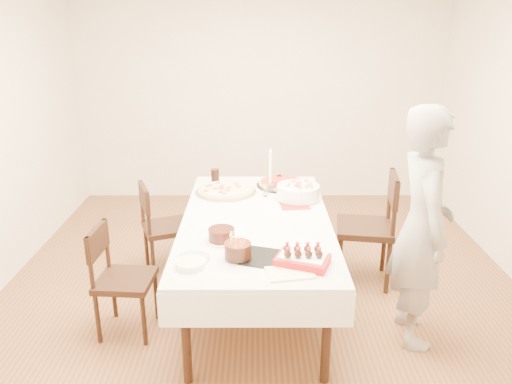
{
  "coord_description": "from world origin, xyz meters",
  "views": [
    {
      "loc": [
        -0.06,
        -3.69,
        2.23
      ],
      "look_at": [
        -0.05,
        -0.11,
        0.97
      ],
      "focal_mm": 35.0,
      "sensor_mm": 36.0,
      "label": 1
    }
  ],
  "objects_px": {
    "dining_table": "(256,262)",
    "layer_cake": "(221,235)",
    "chair_right_savory": "(365,228)",
    "taper_candle": "(270,170)",
    "person": "(422,228)",
    "cola_glass": "(215,177)",
    "strawberry_box": "(303,259)",
    "pizza_pepperoni": "(282,183)",
    "chair_left_dessert": "(126,280)",
    "pizza_white": "(226,191)",
    "pasta_bowl": "(298,192)",
    "birthday_cake": "(238,246)",
    "chair_left_savory": "(167,227)"
  },
  "relations": [
    {
      "from": "pizza_pepperoni",
      "to": "cola_glass",
      "type": "relative_size",
      "value": 3.27
    },
    {
      "from": "chair_right_savory",
      "to": "chair_left_dessert",
      "type": "height_order",
      "value": "chair_right_savory"
    },
    {
      "from": "pizza_white",
      "to": "cola_glass",
      "type": "relative_size",
      "value": 3.84
    },
    {
      "from": "pizza_pepperoni",
      "to": "cola_glass",
      "type": "xyz_separation_m",
      "value": [
        -0.62,
        0.05,
        0.05
      ]
    },
    {
      "from": "chair_right_savory",
      "to": "taper_candle",
      "type": "xyz_separation_m",
      "value": [
        -0.81,
        0.25,
        0.45
      ]
    },
    {
      "from": "chair_right_savory",
      "to": "pizza_white",
      "type": "relative_size",
      "value": 1.84
    },
    {
      "from": "pizza_pepperoni",
      "to": "layer_cake",
      "type": "bearing_deg",
      "value": -111.59
    },
    {
      "from": "pizza_pepperoni",
      "to": "strawberry_box",
      "type": "distance_m",
      "value": 1.56
    },
    {
      "from": "dining_table",
      "to": "cola_glass",
      "type": "height_order",
      "value": "cola_glass"
    },
    {
      "from": "chair_left_savory",
      "to": "strawberry_box",
      "type": "xyz_separation_m",
      "value": [
        1.1,
        -1.33,
        0.36
      ]
    },
    {
      "from": "cola_glass",
      "to": "pasta_bowl",
      "type": "bearing_deg",
      "value": -29.54
    },
    {
      "from": "taper_candle",
      "to": "cola_glass",
      "type": "height_order",
      "value": "taper_candle"
    },
    {
      "from": "pasta_bowl",
      "to": "layer_cake",
      "type": "bearing_deg",
      "value": -125.32
    },
    {
      "from": "chair_left_dessert",
      "to": "strawberry_box",
      "type": "relative_size",
      "value": 2.59
    },
    {
      "from": "person",
      "to": "strawberry_box",
      "type": "height_order",
      "value": "person"
    },
    {
      "from": "dining_table",
      "to": "pizza_white",
      "type": "distance_m",
      "value": 0.76
    },
    {
      "from": "chair_left_dessert",
      "to": "pizza_white",
      "type": "bearing_deg",
      "value": -120.84
    },
    {
      "from": "chair_right_savory",
      "to": "chair_left_dessert",
      "type": "xyz_separation_m",
      "value": [
        -1.89,
        -0.76,
        -0.08
      ]
    },
    {
      "from": "pizza_white",
      "to": "taper_candle",
      "type": "xyz_separation_m",
      "value": [
        0.39,
        0.04,
        0.18
      ]
    },
    {
      "from": "dining_table",
      "to": "strawberry_box",
      "type": "height_order",
      "value": "strawberry_box"
    },
    {
      "from": "strawberry_box",
      "to": "birthday_cake",
      "type": "bearing_deg",
      "value": 169.18
    },
    {
      "from": "pizza_white",
      "to": "birthday_cake",
      "type": "bearing_deg",
      "value": -83.31
    },
    {
      "from": "cola_glass",
      "to": "strawberry_box",
      "type": "xyz_separation_m",
      "value": [
        0.67,
        -1.61,
        -0.03
      ]
    },
    {
      "from": "dining_table",
      "to": "birthday_cake",
      "type": "xyz_separation_m",
      "value": [
        -0.12,
        -0.68,
        0.47
      ]
    },
    {
      "from": "cola_glass",
      "to": "dining_table",
      "type": "bearing_deg",
      "value": -65.99
    },
    {
      "from": "chair_left_savory",
      "to": "dining_table",
      "type": "bearing_deg",
      "value": 123.43
    },
    {
      "from": "chair_right_savory",
      "to": "pizza_pepperoni",
      "type": "distance_m",
      "value": 0.86
    },
    {
      "from": "taper_candle",
      "to": "cola_glass",
      "type": "relative_size",
      "value": 2.79
    },
    {
      "from": "chair_left_dessert",
      "to": "cola_glass",
      "type": "distance_m",
      "value": 1.41
    },
    {
      "from": "pizza_white",
      "to": "pasta_bowl",
      "type": "xyz_separation_m",
      "value": [
        0.63,
        -0.16,
        0.04
      ]
    },
    {
      "from": "cola_glass",
      "to": "strawberry_box",
      "type": "relative_size",
      "value": 0.44
    },
    {
      "from": "dining_table",
      "to": "chair_left_savory",
      "type": "bearing_deg",
      "value": 144.85
    },
    {
      "from": "dining_table",
      "to": "chair_left_savory",
      "type": "distance_m",
      "value": 0.99
    },
    {
      "from": "taper_candle",
      "to": "cola_glass",
      "type": "distance_m",
      "value": 0.56
    },
    {
      "from": "pizza_white",
      "to": "birthday_cake",
      "type": "xyz_separation_m",
      "value": [
        0.15,
        -1.28,
        0.07
      ]
    },
    {
      "from": "pizza_pepperoni",
      "to": "person",
      "type": "bearing_deg",
      "value": -53.75
    },
    {
      "from": "chair_left_dessert",
      "to": "chair_right_savory",
      "type": "bearing_deg",
      "value": -153.9
    },
    {
      "from": "dining_table",
      "to": "layer_cake",
      "type": "bearing_deg",
      "value": -120.07
    },
    {
      "from": "chair_left_dessert",
      "to": "layer_cake",
      "type": "relative_size",
      "value": 3.6
    },
    {
      "from": "taper_candle",
      "to": "layer_cake",
      "type": "bearing_deg",
      "value": -109.26
    },
    {
      "from": "pizza_white",
      "to": "dining_table",
      "type": "bearing_deg",
      "value": -65.81
    },
    {
      "from": "dining_table",
      "to": "cola_glass",
      "type": "distance_m",
      "value": 1.03
    },
    {
      "from": "strawberry_box",
      "to": "dining_table",
      "type": "bearing_deg",
      "value": 111.09
    },
    {
      "from": "person",
      "to": "taper_candle",
      "type": "distance_m",
      "value": 1.48
    },
    {
      "from": "chair_left_savory",
      "to": "birthday_cake",
      "type": "xyz_separation_m",
      "value": [
        0.69,
        -1.25,
        0.42
      ]
    },
    {
      "from": "chair_right_savory",
      "to": "cola_glass",
      "type": "height_order",
      "value": "chair_right_savory"
    },
    {
      "from": "chair_left_savory",
      "to": "cola_glass",
      "type": "xyz_separation_m",
      "value": [
        0.43,
        0.28,
        0.39
      ]
    },
    {
      "from": "pizza_pepperoni",
      "to": "strawberry_box",
      "type": "bearing_deg",
      "value": -88.03
    },
    {
      "from": "pizza_white",
      "to": "strawberry_box",
      "type": "bearing_deg",
      "value": -67.53
    },
    {
      "from": "pizza_pepperoni",
      "to": "layer_cake",
      "type": "distance_m",
      "value": 1.3
    }
  ]
}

